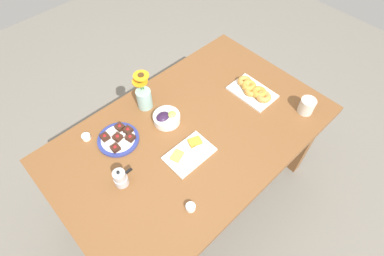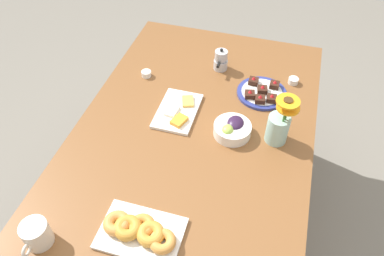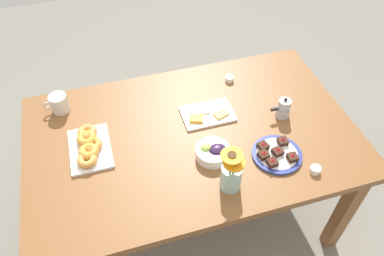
# 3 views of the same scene
# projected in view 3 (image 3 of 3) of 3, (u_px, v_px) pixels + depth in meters

# --- Properties ---
(ground_plane) EXTENTS (6.00, 6.00, 0.00)m
(ground_plane) POSITION_uv_depth(u_px,v_px,m) (192.00, 212.00, 2.37)
(ground_plane) COLOR slate
(dining_table) EXTENTS (1.60, 1.00, 0.74)m
(dining_table) POSITION_uv_depth(u_px,v_px,m) (192.00, 145.00, 1.89)
(dining_table) COLOR brown
(dining_table) RESTS_ON ground_plane
(coffee_mug) EXTENTS (0.13, 0.09, 0.10)m
(coffee_mug) POSITION_uv_depth(u_px,v_px,m) (59.00, 103.00, 1.90)
(coffee_mug) COLOR beige
(coffee_mug) RESTS_ON dining_table
(grape_bowl) EXTENTS (0.16, 0.16, 0.07)m
(grape_bowl) POSITION_uv_depth(u_px,v_px,m) (213.00, 152.00, 1.71)
(grape_bowl) COLOR white
(grape_bowl) RESTS_ON dining_table
(cheese_platter) EXTENTS (0.26, 0.17, 0.03)m
(cheese_platter) POSITION_uv_depth(u_px,v_px,m) (207.00, 114.00, 1.90)
(cheese_platter) COLOR white
(cheese_platter) RESTS_ON dining_table
(croissant_platter) EXTENTS (0.19, 0.29, 0.05)m
(croissant_platter) POSITION_uv_depth(u_px,v_px,m) (89.00, 146.00, 1.74)
(croissant_platter) COLOR white
(croissant_platter) RESTS_ON dining_table
(jam_cup_honey) EXTENTS (0.05, 0.05, 0.03)m
(jam_cup_honey) POSITION_uv_depth(u_px,v_px,m) (230.00, 79.00, 2.09)
(jam_cup_honey) COLOR white
(jam_cup_honey) RESTS_ON dining_table
(jam_cup_berry) EXTENTS (0.05, 0.05, 0.03)m
(jam_cup_berry) POSITION_uv_depth(u_px,v_px,m) (315.00, 169.00, 1.66)
(jam_cup_berry) COLOR white
(jam_cup_berry) RESTS_ON dining_table
(dessert_plate) EXTENTS (0.23, 0.23, 0.05)m
(dessert_plate) POSITION_uv_depth(u_px,v_px,m) (277.00, 154.00, 1.72)
(dessert_plate) COLOR navy
(dessert_plate) RESTS_ON dining_table
(flower_vase) EXTENTS (0.10, 0.11, 0.24)m
(flower_vase) POSITION_uv_depth(u_px,v_px,m) (231.00, 175.00, 1.56)
(flower_vase) COLOR #99C1B7
(flower_vase) RESTS_ON dining_table
(moka_pot) EXTENTS (0.11, 0.07, 0.12)m
(moka_pot) POSITION_uv_depth(u_px,v_px,m) (283.00, 109.00, 1.87)
(moka_pot) COLOR #B7B7BC
(moka_pot) RESTS_ON dining_table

